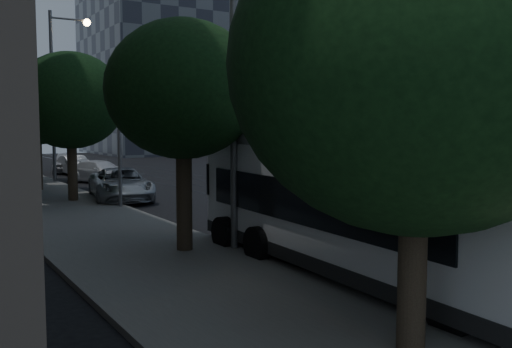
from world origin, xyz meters
The scene contains 18 objects.
ground centered at (0.00, 0.00, 0.00)m, with size 120.00×120.00×0.00m, color black.
sidewalk centered at (-7.50, 20.00, 0.07)m, with size 5.00×90.00×0.15m, color slate.
tram_rails centered at (2.50, 20.00, 0.01)m, with size 4.52×90.00×0.02m.
overhead_wires centered at (-4.97, 20.00, 3.47)m, with size 2.23×90.00×6.00m.
building_distant_right centered at (18.00, 55.00, 12.00)m, with size 22.00×18.00×24.00m, color #343843.
trolleybus centered at (-4.10, -3.32, 1.64)m, with size 3.09×11.99×5.63m.
pickup_silver centered at (-4.30, 12.92, 0.78)m, with size 2.57×5.58×1.55m, color #B5B8BD.
car_white_a centered at (-3.75, 14.00, 0.75)m, with size 1.76×4.38×1.49m, color #B6B6BB.
car_white_b centered at (-2.70, 21.50, 0.69)m, with size 1.94×4.77×1.38m, color silver.
car_white_c centered at (-2.70, 27.85, 0.70)m, with size 1.48×4.25×1.40m, color #B0B0B5.
car_white_d centered at (-2.70, 30.38, 0.78)m, with size 1.85×4.59×1.56m, color silver.
tree_0 centered at (-6.50, -7.42, 4.52)m, with size 5.70×5.70×7.10m.
tree_1 centered at (-6.50, 0.91, 4.56)m, with size 4.24×4.24×6.49m.
tree_2 centered at (-6.50, 13.12, 4.69)m, with size 4.89×4.89×6.91m.
tree_3 centered at (-7.00, 18.29, 4.49)m, with size 4.37×4.37×6.48m.
tree_4 centered at (-6.50, 24.00, 4.60)m, with size 4.67×4.67×6.72m.
streetlamp_near centered at (-4.79, 0.40, 5.78)m, with size 2.33×0.44×9.55m.
streetlamp_far centered at (-4.78, 22.67, 6.26)m, with size 2.51×0.44×10.44m.
Camera 1 is at (-13.06, -13.45, 3.63)m, focal length 40.00 mm.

